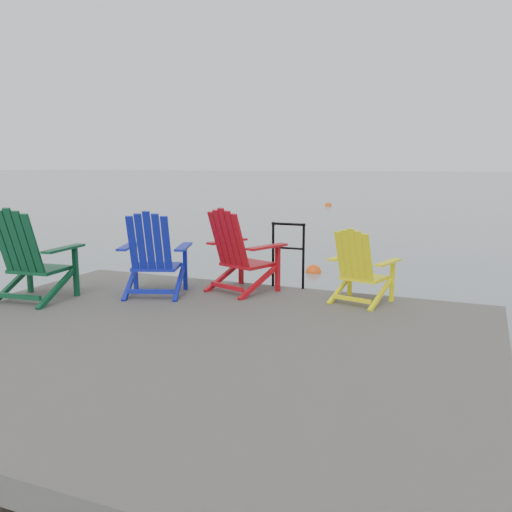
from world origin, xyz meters
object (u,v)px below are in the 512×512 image
at_px(handrail, 288,249).
at_px(buoy_b, 328,206).
at_px(chair_yellow, 360,266).
at_px(chair_green, 31,255).
at_px(chair_red, 240,251).
at_px(buoy_a, 314,272).
at_px(chair_blue, 154,254).

relative_size(handrail, buoy_b, 2.43).
xyz_separation_m(handrail, chair_yellow, (1.10, -0.47, -0.08)).
xyz_separation_m(chair_green, chair_yellow, (3.77, 1.47, -0.12)).
distance_m(chair_green, chair_red, 2.61).
bearing_deg(chair_red, chair_yellow, 21.30).
distance_m(chair_red, chair_yellow, 1.60).
relative_size(chair_red, buoy_a, 3.41).
distance_m(chair_yellow, buoy_b, 23.12).
bearing_deg(buoy_a, handrail, -78.79).
relative_size(chair_blue, chair_red, 0.99).
bearing_deg(buoy_a, buoy_b, 104.46).
bearing_deg(buoy_a, chair_yellow, -65.99).
bearing_deg(buoy_b, chair_blue, -80.19).
height_order(handrail, chair_yellow, chair_yellow).
bearing_deg(chair_red, handrail, 64.76).
xyz_separation_m(chair_green, buoy_a, (1.96, 5.53, -1.08)).
distance_m(chair_green, buoy_b, 23.83).
xyz_separation_m(chair_green, chair_red, (2.17, 1.45, -0.02)).
bearing_deg(chair_blue, chair_red, 13.17).
height_order(chair_red, buoy_a, chair_red).
bearing_deg(handrail, chair_green, -144.04).
relative_size(chair_green, buoy_a, 3.55).
bearing_deg(chair_blue, buoy_a, 60.86).
distance_m(handrail, chair_green, 3.30).
bearing_deg(chair_blue, chair_yellow, -6.19).
relative_size(handrail, chair_green, 0.79).
xyz_separation_m(handrail, buoy_a, (-0.71, 3.59, -1.04)).
xyz_separation_m(chair_blue, buoy_a, (0.73, 4.70, -1.05)).
bearing_deg(handrail, chair_red, -135.87).
relative_size(chair_green, chair_red, 1.04).
xyz_separation_m(handrail, chair_red, (-0.50, -0.49, 0.01)).
bearing_deg(buoy_a, chair_green, -109.50).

